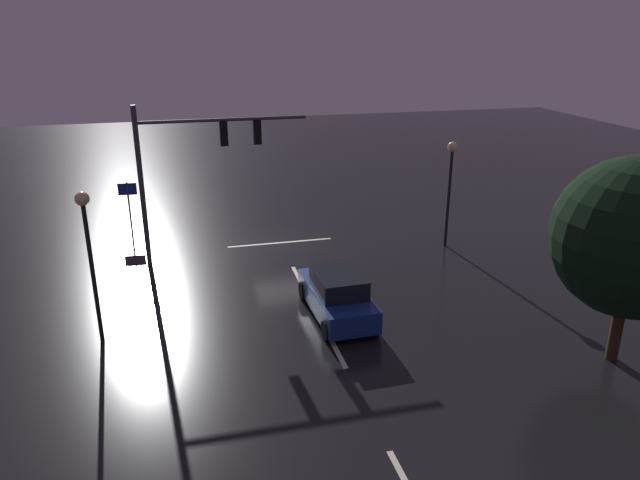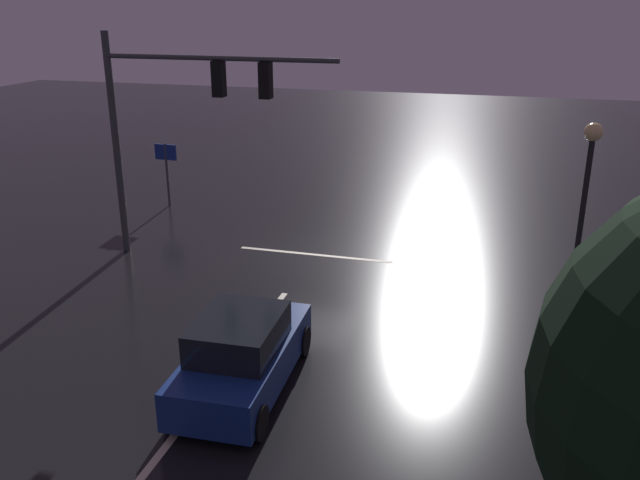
{
  "view_description": "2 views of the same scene",
  "coord_description": "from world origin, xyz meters",
  "views": [
    {
      "loc": [
        4.49,
        25.94,
        9.9
      ],
      "look_at": [
        -0.84,
        4.39,
        1.7
      ],
      "focal_mm": 33.12,
      "sensor_mm": 36.0,
      "label": 1
    },
    {
      "loc": [
        -5.39,
        18.93,
        7.68
      ],
      "look_at": [
        -0.97,
        2.77,
        1.62
      ],
      "focal_mm": 37.49,
      "sensor_mm": 36.0,
      "label": 2
    }
  ],
  "objects": [
    {
      "name": "ground_plane",
      "position": [
        0.0,
        0.0,
        0.0
      ],
      "size": [
        80.0,
        80.0,
        0.0
      ],
      "primitive_type": "plane",
      "color": "black"
    },
    {
      "name": "traffic_signal_assembly",
      "position": [
        3.78,
        1.01,
        4.71
      ],
      "size": [
        7.15,
        0.47,
        6.83
      ],
      "color": "#383A3D",
      "rests_on": "ground_plane"
    },
    {
      "name": "lane_dash_far",
      "position": [
        0.0,
        4.0,
        0.0
      ],
      "size": [
        0.16,
        2.2,
        0.01
      ],
      "primitive_type": "cube",
      "rotation": [
        0.0,
        0.0,
        1.57
      ],
      "color": "beige",
      "rests_on": "ground_plane"
    },
    {
      "name": "lane_dash_mid",
      "position": [
        0.0,
        10.0,
        0.0
      ],
      "size": [
        0.16,
        2.2,
        0.01
      ],
      "primitive_type": "cube",
      "rotation": [
        0.0,
        0.0,
        1.57
      ],
      "color": "beige",
      "rests_on": "ground_plane"
    },
    {
      "name": "stop_bar",
      "position": [
        0.0,
        -0.18,
        0.0
      ],
      "size": [
        5.0,
        0.16,
        0.01
      ],
      "primitive_type": "cube",
      "color": "beige",
      "rests_on": "ground_plane"
    },
    {
      "name": "car_approaching",
      "position": [
        -0.66,
        7.68,
        0.8
      ],
      "size": [
        2.02,
        4.41,
        1.7
      ],
      "color": "navy",
      "rests_on": "ground_plane"
    },
    {
      "name": "street_lamp_left_kerb",
      "position": [
        -7.49,
        2.07,
        3.47
      ],
      "size": [
        0.44,
        0.44,
        4.94
      ],
      "color": "black",
      "rests_on": "ground_plane"
    },
    {
      "name": "street_lamp_right_kerb",
      "position": [
        7.37,
        7.59,
        3.58
      ],
      "size": [
        0.44,
        0.44,
        5.13
      ],
      "color": "black",
      "rests_on": "ground_plane"
    },
    {
      "name": "route_sign",
      "position": [
        6.99,
        -3.86,
        1.8
      ],
      "size": [
        0.9,
        0.1,
        2.49
      ],
      "color": "#383A3D",
      "rests_on": "ground_plane"
    },
    {
      "name": "tree_left_far",
      "position": [
        -8.24,
        12.53,
        4.04
      ],
      "size": [
        4.79,
        4.79,
        6.45
      ],
      "color": "#382314",
      "rests_on": "ground_plane"
    }
  ]
}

